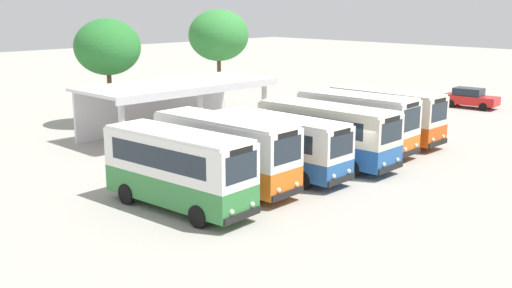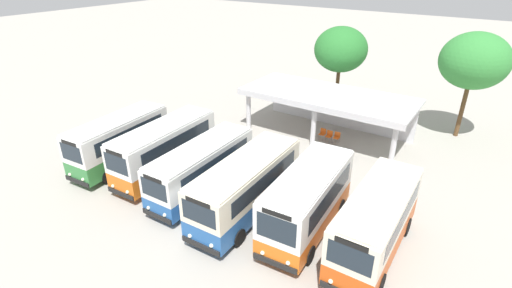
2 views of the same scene
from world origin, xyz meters
TOP-DOWN VIEW (x-y plane):
  - ground_plane at (0.00, 0.00)m, footprint 180.00×180.00m
  - city_bus_nearest_orange at (-9.34, 2.30)m, footprint 2.65×7.25m
  - city_bus_second_in_row at (-6.00, 3.12)m, footprint 2.51×7.66m
  - city_bus_middle_cream at (-2.66, 2.79)m, footprint 2.37×7.62m
  - city_bus_fourth_amber at (0.68, 2.48)m, footprint 2.62×7.93m
  - city_bus_fifth_blue at (4.02, 2.98)m, footprint 2.72×7.07m
  - city_bus_far_end_green at (7.36, 3.25)m, footprint 2.39×7.27m
  - terminal_canopy at (-0.02, 14.77)m, footprint 12.76×5.47m
  - waiting_chair_end_by_column at (0.15, 13.32)m, footprint 0.45×0.45m
  - waiting_chair_second_from_end at (0.73, 13.23)m, footprint 0.45×0.45m
  - waiting_chair_middle_seat at (1.31, 13.31)m, footprint 0.45×0.45m
  - roadside_tree_behind_canopy at (-1.57, 19.77)m, footprint 4.51×4.51m
  - roadside_tree_east_of_canopy at (8.55, 19.74)m, footprint 4.78×4.78m

SIDE VIEW (x-z plane):
  - ground_plane at x=0.00m, z-range 0.00..0.00m
  - waiting_chair_end_by_column at x=0.15m, z-range 0.09..0.95m
  - waiting_chair_second_from_end at x=0.73m, z-range 0.09..0.95m
  - waiting_chair_middle_seat at x=1.31m, z-range 0.09..0.95m
  - city_bus_middle_cream at x=-2.66m, z-range 0.17..3.17m
  - city_bus_fourth_amber at x=0.68m, z-range 0.17..3.36m
  - city_bus_far_end_green at x=7.36m, z-range 0.17..3.41m
  - city_bus_nearest_orange at x=-9.34m, z-range 0.17..3.46m
  - city_bus_second_in_row at x=-6.00m, z-range 0.17..3.50m
  - city_bus_fifth_blue at x=4.02m, z-range 0.17..3.54m
  - terminal_canopy at x=-0.02m, z-range 0.94..4.34m
  - roadside_tree_behind_canopy at x=-1.57m, z-range 1.76..9.14m
  - roadside_tree_east_of_canopy at x=8.55m, z-range 1.91..9.84m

